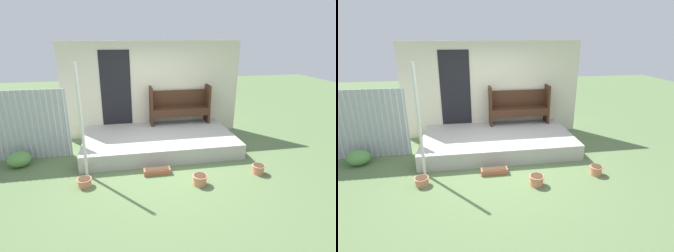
# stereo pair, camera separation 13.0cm
# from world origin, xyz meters

# --- Properties ---
(ground_plane) EXTENTS (24.00, 24.00, 0.00)m
(ground_plane) POSITION_xyz_m (0.00, 0.00, 0.00)
(ground_plane) COLOR #5B7547
(porch_slab) EXTENTS (3.70, 2.05, 0.37)m
(porch_slab) POSITION_xyz_m (0.12, 1.02, 0.18)
(porch_slab) COLOR #B2AFA8
(porch_slab) RESTS_ON ground_plane
(house_wall) EXTENTS (4.90, 0.08, 2.60)m
(house_wall) POSITION_xyz_m (0.08, 2.08, 1.30)
(house_wall) COLOR beige
(house_wall) RESTS_ON ground_plane
(fence_corrugated) EXTENTS (2.77, 0.05, 1.62)m
(fence_corrugated) POSITION_xyz_m (-3.38, 0.96, 0.81)
(fence_corrugated) COLOR #ADB2B7
(fence_corrugated) RESTS_ON ground_plane
(support_post) EXTENTS (0.06, 0.06, 2.29)m
(support_post) POSITION_xyz_m (-1.56, -0.09, 1.14)
(support_post) COLOR silver
(support_post) RESTS_ON ground_plane
(bench) EXTENTS (1.66, 0.41, 1.06)m
(bench) POSITION_xyz_m (0.82, 1.84, 0.90)
(bench) COLOR #422616
(bench) RESTS_ON porch_slab
(flower_pot_left) EXTENTS (0.28, 0.28, 0.17)m
(flower_pot_left) POSITION_xyz_m (-1.56, -0.50, 0.09)
(flower_pot_left) COLOR tan
(flower_pot_left) RESTS_ON ground_plane
(flower_pot_middle) EXTENTS (0.29, 0.29, 0.21)m
(flower_pot_middle) POSITION_xyz_m (0.62, -0.83, 0.11)
(flower_pot_middle) COLOR tan
(flower_pot_middle) RESTS_ON ground_plane
(flower_pot_right) EXTENTS (0.27, 0.27, 0.20)m
(flower_pot_right) POSITION_xyz_m (1.95, -0.64, 0.11)
(flower_pot_right) COLOR tan
(flower_pot_right) RESTS_ON ground_plane
(planter_box_rect) EXTENTS (0.55, 0.18, 0.12)m
(planter_box_rect) POSITION_xyz_m (-0.13, -0.27, 0.06)
(planter_box_rect) COLOR #B26042
(planter_box_rect) RESTS_ON ground_plane
(shrub_by_fence) EXTENTS (0.49, 0.44, 0.34)m
(shrub_by_fence) POSITION_xyz_m (-3.05, 0.60, 0.17)
(shrub_by_fence) COLOR #599347
(shrub_by_fence) RESTS_ON ground_plane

